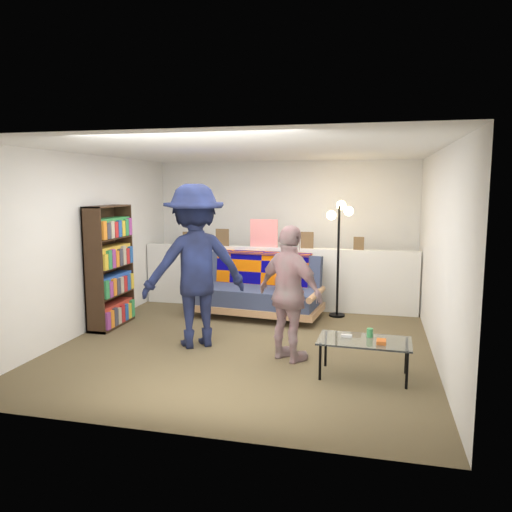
{
  "coord_description": "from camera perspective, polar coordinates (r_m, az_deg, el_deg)",
  "views": [
    {
      "loc": [
        1.54,
        -6.01,
        1.98
      ],
      "look_at": [
        0.0,
        0.4,
        1.05
      ],
      "focal_mm": 35.0,
      "sensor_mm": 36.0,
      "label": 1
    }
  ],
  "objects": [
    {
      "name": "futon_sofa",
      "position": [
        7.64,
        0.27,
        -3.97
      ],
      "size": [
        2.05,
        1.13,
        0.84
      ],
      "color": "#AF7F55",
      "rests_on": "ground"
    },
    {
      "name": "floor_lamp",
      "position": [
        7.61,
        9.51,
        2.39
      ],
      "size": [
        0.4,
        0.31,
        1.76
      ],
      "color": "black",
      "rests_on": "ground"
    },
    {
      "name": "ground",
      "position": [
        6.52,
        -0.83,
        -9.67
      ],
      "size": [
        5.0,
        5.0,
        0.0
      ],
      "primitive_type": "plane",
      "color": "brown",
      "rests_on": "ground"
    },
    {
      "name": "bookshelf",
      "position": [
        7.32,
        -16.38,
        -1.61
      ],
      "size": [
        0.28,
        0.85,
        1.71
      ],
      "color": "black",
      "rests_on": "ground"
    },
    {
      "name": "room_shell",
      "position": [
        6.67,
        0.14,
        5.37
      ],
      "size": [
        4.6,
        5.05,
        2.45
      ],
      "color": "silver",
      "rests_on": "ground"
    },
    {
      "name": "person_right",
      "position": [
        5.64,
        3.91,
        -4.32
      ],
      "size": [
        0.97,
        0.81,
        1.55
      ],
      "primitive_type": "imported",
      "rotation": [
        0.0,
        0.0,
        2.56
      ],
      "color": "#CA8289",
      "rests_on": "ground"
    },
    {
      "name": "person_left",
      "position": [
        6.18,
        -6.97,
        -1.14
      ],
      "size": [
        1.49,
        1.34,
        2.0
      ],
      "primitive_type": "imported",
      "rotation": [
        0.0,
        0.0,
        3.74
      ],
      "color": "black",
      "rests_on": "ground"
    },
    {
      "name": "coffee_table",
      "position": [
        5.36,
        12.35,
        -9.63
      ],
      "size": [
        0.97,
        0.56,
        0.49
      ],
      "color": "black",
      "rests_on": "ground"
    },
    {
      "name": "ledge_decor",
      "position": [
        8.03,
        0.73,
        2.28
      ],
      "size": [
        2.97,
        0.02,
        0.45
      ],
      "color": "brown",
      "rests_on": "half_wall_ledge"
    },
    {
      "name": "half_wall_ledge",
      "position": [
        8.1,
        2.31,
        -2.51
      ],
      "size": [
        4.45,
        0.15,
        1.0
      ],
      "primitive_type": "cube",
      "color": "silver",
      "rests_on": "ground"
    }
  ]
}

